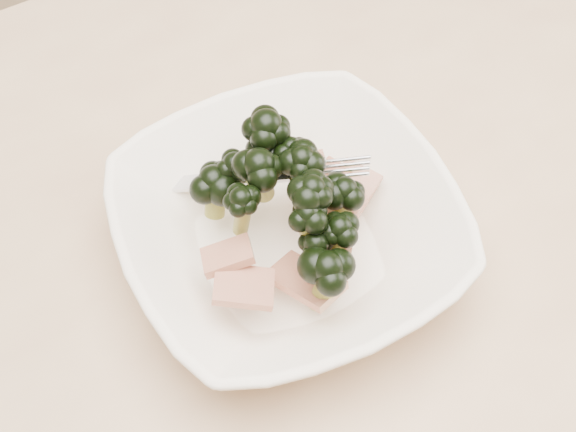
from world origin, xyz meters
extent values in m
cube|color=tan|center=(0.00, 0.00, 0.73)|extent=(1.20, 0.80, 0.04)
cylinder|color=tan|center=(0.55, 0.35, 0.35)|extent=(0.06, 0.06, 0.71)
imported|color=white|center=(0.00, 0.02, 0.78)|extent=(0.27, 0.27, 0.06)
cylinder|color=olive|center=(-0.01, 0.07, 0.80)|extent=(0.02, 0.02, 0.03)
ellipsoid|color=black|center=(-0.01, 0.07, 0.82)|extent=(0.03, 0.03, 0.02)
cylinder|color=olive|center=(0.01, 0.07, 0.80)|extent=(0.01, 0.02, 0.04)
ellipsoid|color=black|center=(0.01, 0.07, 0.82)|extent=(0.03, 0.03, 0.02)
cylinder|color=olive|center=(0.02, 0.03, 0.82)|extent=(0.02, 0.02, 0.04)
ellipsoid|color=black|center=(0.02, 0.03, 0.84)|extent=(0.03, 0.03, 0.03)
cylinder|color=olive|center=(0.00, -0.02, 0.80)|extent=(0.02, 0.02, 0.03)
ellipsoid|color=black|center=(0.00, -0.02, 0.82)|extent=(0.03, 0.03, 0.02)
cylinder|color=olive|center=(0.02, 0.07, 0.81)|extent=(0.02, 0.02, 0.06)
ellipsoid|color=black|center=(0.02, 0.07, 0.84)|extent=(0.04, 0.04, 0.03)
cylinder|color=olive|center=(0.01, 0.00, 0.82)|extent=(0.02, 0.02, 0.04)
ellipsoid|color=black|center=(0.01, 0.00, 0.85)|extent=(0.03, 0.03, 0.03)
cylinder|color=olive|center=(-0.03, 0.03, 0.81)|extent=(0.02, 0.02, 0.04)
ellipsoid|color=black|center=(-0.03, 0.03, 0.84)|extent=(0.03, 0.03, 0.02)
cylinder|color=olive|center=(0.02, -0.02, 0.81)|extent=(0.02, 0.02, 0.04)
ellipsoid|color=black|center=(0.02, -0.02, 0.83)|extent=(0.03, 0.03, 0.02)
cylinder|color=olive|center=(-0.02, 0.07, 0.79)|extent=(0.02, 0.02, 0.03)
ellipsoid|color=black|center=(-0.02, 0.07, 0.81)|extent=(0.03, 0.03, 0.02)
cylinder|color=olive|center=(0.00, -0.01, 0.82)|extent=(0.02, 0.02, 0.03)
ellipsoid|color=black|center=(0.00, -0.01, 0.84)|extent=(0.03, 0.03, 0.02)
cylinder|color=olive|center=(-0.01, 0.04, 0.82)|extent=(0.03, 0.02, 0.04)
ellipsoid|color=black|center=(-0.01, 0.04, 0.84)|extent=(0.04, 0.04, 0.03)
cylinder|color=olive|center=(-0.03, 0.07, 0.79)|extent=(0.03, 0.02, 0.04)
ellipsoid|color=black|center=(-0.03, 0.07, 0.81)|extent=(0.04, 0.04, 0.03)
cylinder|color=olive|center=(0.00, -0.04, 0.79)|extent=(0.03, 0.02, 0.05)
ellipsoid|color=black|center=(0.00, -0.04, 0.82)|extent=(0.04, 0.04, 0.03)
cylinder|color=olive|center=(0.04, 0.00, 0.81)|extent=(0.02, 0.01, 0.03)
ellipsoid|color=black|center=(0.04, 0.00, 0.83)|extent=(0.03, 0.03, 0.03)
cylinder|color=olive|center=(0.03, 0.05, 0.81)|extent=(0.02, 0.02, 0.04)
ellipsoid|color=black|center=(0.03, 0.05, 0.83)|extent=(0.03, 0.03, 0.02)
cube|color=maroon|center=(0.02, -0.01, 0.80)|extent=(0.06, 0.06, 0.02)
cube|color=maroon|center=(0.04, 0.04, 0.80)|extent=(0.04, 0.06, 0.02)
cube|color=maroon|center=(0.07, 0.03, 0.78)|extent=(0.05, 0.05, 0.02)
cube|color=maroon|center=(-0.01, -0.02, 0.78)|extent=(0.05, 0.06, 0.02)
cube|color=maroon|center=(0.05, 0.04, 0.79)|extent=(0.05, 0.04, 0.01)
cube|color=maroon|center=(0.02, -0.01, 0.79)|extent=(0.04, 0.04, 0.02)
cube|color=maroon|center=(-0.05, -0.02, 0.80)|extent=(0.05, 0.05, 0.02)
cube|color=maroon|center=(-0.05, 0.01, 0.80)|extent=(0.04, 0.04, 0.02)
camera|label=1|loc=(-0.16, -0.27, 1.29)|focal=50.00mm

